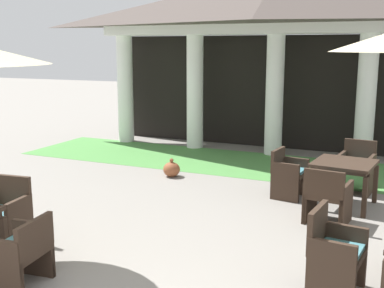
{
  "coord_description": "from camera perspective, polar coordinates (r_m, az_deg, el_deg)",
  "views": [
    {
      "loc": [
        2.98,
        -2.11,
        2.58
      ],
      "look_at": [
        0.13,
        4.3,
        1.19
      ],
      "focal_mm": 46.05,
      "sensor_mm": 36.0,
      "label": 1
    }
  ],
  "objects": [
    {
      "name": "patio_chair_mid_right_west",
      "position": [
        8.72,
        11.07,
        -3.47
      ],
      "size": [
        0.57,
        0.61,
        0.84
      ],
      "rotation": [
        0.0,
        0.0,
        -1.68
      ],
      "color": "#38281E",
      "rests_on": "ground"
    },
    {
      "name": "patio_chair_mid_left_east",
      "position": [
        5.76,
        -19.28,
        -11.81
      ],
      "size": [
        0.59,
        0.69,
        0.79
      ],
      "rotation": [
        0.0,
        0.0,
        -4.6
      ],
      "color": "#38281E",
      "rests_on": "ground"
    },
    {
      "name": "lawn_strip",
      "position": [
        11.05,
        7.65,
        -2.4
      ],
      "size": [
        11.33,
        2.49,
        0.01
      ],
      "primitive_type": "cube",
      "color": "#519347",
      "rests_on": "ground"
    },
    {
      "name": "patio_chair_mid_right_south",
      "position": [
        7.58,
        15.4,
        -5.89
      ],
      "size": [
        0.66,
        0.65,
        0.86
      ],
      "rotation": [
        0.0,
        0.0,
        -0.11
      ],
      "color": "#38281E",
      "rests_on": "ground"
    },
    {
      "name": "patio_chair_mid_left_north",
      "position": [
        6.99,
        -20.91,
        -7.64
      ],
      "size": [
        0.64,
        0.58,
        0.89
      ],
      "rotation": [
        0.0,
        0.0,
        -3.03
      ],
      "color": "#38281E",
      "rests_on": "ground"
    },
    {
      "name": "terracotta_urn",
      "position": [
        9.96,
        -2.38,
        -2.94
      ],
      "size": [
        0.34,
        0.34,
        0.38
      ],
      "color": "brown",
      "rests_on": "ground"
    },
    {
      "name": "patio_chair_mid_right_north",
      "position": [
        9.36,
        18.49,
        -2.69
      ],
      "size": [
        0.65,
        0.64,
        0.92
      ],
      "rotation": [
        0.0,
        0.0,
        -3.26
      ],
      "color": "#38281E",
      "rests_on": "ground"
    },
    {
      "name": "patio_chair_near_foreground_west",
      "position": [
        5.55,
        16.12,
        -12.12
      ],
      "size": [
        0.57,
        0.65,
        0.92
      ],
      "rotation": [
        0.0,
        0.0,
        -1.68
      ],
      "color": "#38281E",
      "rests_on": "ground"
    },
    {
      "name": "background_pavilion",
      "position": [
        12.06,
        9.93,
        14.28
      ],
      "size": [
        9.53,
        2.8,
        4.25
      ],
      "color": "white",
      "rests_on": "ground"
    },
    {
      "name": "patio_table_mid_right",
      "position": [
        8.41,
        17.2,
        -2.63
      ],
      "size": [
        1.03,
        1.03,
        0.74
      ],
      "rotation": [
        0.0,
        0.0,
        -0.11
      ],
      "color": "#38281E",
      "rests_on": "ground"
    }
  ]
}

